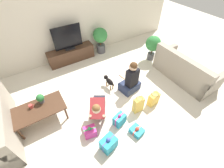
{
  "coord_description": "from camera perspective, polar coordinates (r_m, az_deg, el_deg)",
  "views": [
    {
      "loc": [
        -1.19,
        -2.04,
        3.1
      ],
      "look_at": [
        0.22,
        0.24,
        0.45
      ],
      "focal_mm": 24.0,
      "sensor_mm": 36.0,
      "label": 1
    }
  ],
  "objects": [
    {
      "name": "ground_plane",
      "position": [
        3.9,
        -0.91,
        -8.04
      ],
      "size": [
        16.0,
        16.0,
        0.0
      ],
      "primitive_type": "plane",
      "color": "beige"
    },
    {
      "name": "wall_back",
      "position": [
        5.15,
        -17.65,
        22.29
      ],
      "size": [
        8.4,
        0.06,
        2.6
      ],
      "color": "beige",
      "rests_on": "ground_plane"
    },
    {
      "name": "sofa_right",
      "position": [
        4.91,
        25.93,
        4.82
      ],
      "size": [
        0.84,
        1.81,
        0.85
      ],
      "rotation": [
        0.0,
        0.0,
        1.57
      ],
      "color": "gray",
      "rests_on": "ground_plane"
    },
    {
      "name": "coffee_table",
      "position": [
        3.69,
        -26.07,
        -8.82
      ],
      "size": [
        1.1,
        0.61,
        0.44
      ],
      "color": "#472D1E",
      "rests_on": "ground_plane"
    },
    {
      "name": "tv_console",
      "position": [
        5.37,
        -15.24,
        10.73
      ],
      "size": [
        1.53,
        0.39,
        0.47
      ],
      "color": "#472D1E",
      "rests_on": "ground_plane"
    },
    {
      "name": "tv",
      "position": [
        5.09,
        -16.5,
        16.13
      ],
      "size": [
        0.91,
        0.2,
        0.77
      ],
      "color": "black",
      "rests_on": "tv_console"
    },
    {
      "name": "potted_plant_corner_right",
      "position": [
        5.27,
        15.35,
        14.2
      ],
      "size": [
        0.5,
        0.5,
        0.85
      ],
      "color": "#4C4C51",
      "rests_on": "ground_plane"
    },
    {
      "name": "potted_plant_back_right",
      "position": [
        5.5,
        -4.48,
        17.12
      ],
      "size": [
        0.5,
        0.5,
        0.92
      ],
      "color": "#4C4C51",
      "rests_on": "ground_plane"
    },
    {
      "name": "person_kneeling",
      "position": [
        3.47,
        -5.27,
        -8.82
      ],
      "size": [
        0.65,
        0.79,
        0.75
      ],
      "rotation": [
        0.0,
        0.0,
        -0.55
      ],
      "color": "#23232D",
      "rests_on": "ground_plane"
    },
    {
      "name": "person_sitting",
      "position": [
        4.03,
        7.17,
        1.43
      ],
      "size": [
        0.58,
        0.53,
        0.96
      ],
      "rotation": [
        0.0,
        0.0,
        3.3
      ],
      "color": "#283351",
      "rests_on": "ground_plane"
    },
    {
      "name": "dog",
      "position": [
        4.2,
        -1.27,
        1.22
      ],
      "size": [
        0.16,
        0.47,
        0.32
      ],
      "rotation": [
        0.0,
        0.0,
        3.22
      ],
      "color": "black",
      "rests_on": "ground_plane"
    },
    {
      "name": "gift_box_a",
      "position": [
        3.22,
        -1.3,
        -21.66
      ],
      "size": [
        0.36,
        0.31,
        0.36
      ],
      "rotation": [
        0.0,
        0.0,
        0.24
      ],
      "color": "teal",
      "rests_on": "ground_plane"
    },
    {
      "name": "gift_box_b",
      "position": [
        3.42,
        -8.37,
        -17.46
      ],
      "size": [
        0.3,
        0.26,
        0.27
      ],
      "rotation": [
        0.0,
        0.0,
        -0.19
      ],
      "color": "#CC3389",
      "rests_on": "ground_plane"
    },
    {
      "name": "gift_box_c",
      "position": [
        3.5,
        2.87,
        -13.35
      ],
      "size": [
        0.32,
        0.26,
        0.32
      ],
      "rotation": [
        0.0,
        0.0,
        0.27
      ],
      "color": "teal",
      "rests_on": "ground_plane"
    },
    {
      "name": "gift_box_d",
      "position": [
        3.48,
        9.41,
        -17.15
      ],
      "size": [
        0.29,
        0.32,
        0.19
      ],
      "rotation": [
        0.0,
        0.0,
        0.21
      ],
      "color": "teal",
      "rests_on": "ground_plane"
    },
    {
      "name": "gift_bag_a",
      "position": [
        3.93,
        15.54,
        -5.55
      ],
      "size": [
        0.29,
        0.19,
        0.38
      ],
      "rotation": [
        0.0,
        0.0,
        0.08
      ],
      "color": "#E5B74C",
      "rests_on": "ground_plane"
    },
    {
      "name": "gift_bag_b",
      "position": [
        3.68,
        9.99,
        -7.77
      ],
      "size": [
        0.25,
        0.17,
        0.46
      ],
      "rotation": [
        0.0,
        0.0,
        -0.07
      ],
      "color": "#E5B74C",
      "rests_on": "ground_plane"
    },
    {
      "name": "mug",
      "position": [
        3.71,
        -28.49,
        -7.44
      ],
      "size": [
        0.12,
        0.08,
        0.09
      ],
      "color": "#B23D38",
      "rests_on": "coffee_table"
    },
    {
      "name": "tabletop_plant",
      "position": [
        3.66,
        -25.65,
        -4.95
      ],
      "size": [
        0.17,
        0.17,
        0.22
      ],
      "color": "#4C4C51",
      "rests_on": "coffee_table"
    }
  ]
}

